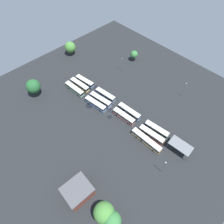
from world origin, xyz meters
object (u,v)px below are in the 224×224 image
object	(u,v)px
lamp_post_by_building	(163,167)
tree_west_edge	(112,220)
maintenance_shelter	(181,146)
bus_row1_slot0	(96,104)
bus_row0_slot0	(75,89)
bus_row3_slot1	(152,135)
bus_row1_slot1	(101,100)
bus_row0_slot2	(85,81)
bus_row3_slot0	(146,140)
tree_south_edge	(33,86)
tree_east_edge	(104,213)
bus_row1_slot2	(105,95)
bus_row3_slot2	(157,130)
depot_building	(78,192)
tree_north_edge	(70,47)
tree_northeast	(134,54)
lamp_post_near_entrance	(184,89)
bus_row0_slot1	(80,85)
bus_row2_slot1	(124,116)
bus_row2_slot2	(129,112)
lamp_post_mid_lot	(122,64)

from	to	relation	value
lamp_post_by_building	tree_west_edge	bearing A→B (deg)	-91.09
maintenance_shelter	bus_row1_slot0	bearing A→B (deg)	-167.35
bus_row0_slot0	bus_row3_slot1	size ratio (longest dim) A/B	1.02
maintenance_shelter	bus_row1_slot1	bearing A→B (deg)	-172.16
bus_row0_slot2	bus_row1_slot0	distance (m)	18.11
bus_row0_slot0	bus_row3_slot0	distance (m)	48.11
bus_row0_slot2	bus_row3_slot0	world-z (taller)	same
bus_row3_slot0	tree_south_edge	xyz separation A→B (m)	(-60.58, -20.28, 4.48)
bus_row1_slot1	tree_east_edge	world-z (taller)	tree_east_edge
bus_row1_slot1	bus_row1_slot2	world-z (taller)	same
bus_row0_slot0	tree_east_edge	world-z (taller)	tree_east_edge
bus_row3_slot2	bus_row3_slot1	bearing A→B (deg)	-87.53
bus_row1_slot2	depot_building	distance (m)	50.81
bus_row0_slot2	bus_row1_slot1	world-z (taller)	same
bus_row0_slot0	bus_row0_slot2	bearing A→B (deg)	95.65
bus_row0_slot2	lamp_post_by_building	xyz separation A→B (m)	(61.89, -9.94, 3.12)
tree_north_edge	tree_south_edge	bearing A→B (deg)	-65.56
bus_row1_slot1	tree_northeast	world-z (taller)	tree_northeast
bus_row0_slot2	depot_building	world-z (taller)	depot_building
bus_row1_slot1	lamp_post_by_building	size ratio (longest dim) A/B	1.43
lamp_post_near_entrance	bus_row0_slot1	bearing A→B (deg)	-140.59
maintenance_shelter	tree_south_edge	bearing A→B (deg)	-159.17
bus_row2_slot1	bus_row2_slot2	distance (m)	4.02
bus_row1_slot1	lamp_post_mid_lot	bearing A→B (deg)	110.43
bus_row3_slot1	bus_row3_slot2	size ratio (longest dim) A/B	1.05
bus_row3_slot1	tree_northeast	xyz separation A→B (m)	(-43.74, 36.14, 2.62)
bus_row0_slot2	bus_row1_slot2	xyz separation A→B (m)	(15.78, 1.38, 0.00)
bus_row2_slot2	bus_row3_slot1	bearing A→B (deg)	-8.53
bus_row3_slot0	tree_north_edge	size ratio (longest dim) A/B	1.76
bus_row2_slot2	lamp_post_by_building	distance (m)	32.22
bus_row1_slot2	tree_north_edge	distance (m)	44.97
bus_row1_slot2	tree_northeast	xyz separation A→B (m)	(-10.97, 34.65, 2.62)
bus_row1_slot1	tree_west_edge	size ratio (longest dim) A/B	1.41
bus_row1_slot0	bus_row2_slot2	xyz separation A→B (m)	(15.37, 8.87, 0.00)
bus_row2_slot2	tree_north_edge	distance (m)	60.98
lamp_post_mid_lot	tree_west_edge	size ratio (longest dim) A/B	0.98
bus_row0_slot1	bus_row1_slot1	size ratio (longest dim) A/B	0.99
lamp_post_mid_lot	lamp_post_by_building	bearing A→B (deg)	-31.09
lamp_post_by_building	tree_northeast	bearing A→B (deg)	141.16
bus_row2_slot1	bus_row3_slot0	world-z (taller)	same
bus_row0_slot1	tree_north_edge	distance (m)	32.08
depot_building	tree_north_edge	size ratio (longest dim) A/B	1.21
lamp_post_by_building	bus_row2_slot1	bearing A→B (deg)	164.33
bus_row2_slot1	bus_row1_slot1	bearing A→B (deg)	-176.17
bus_row3_slot2	tree_east_edge	bearing A→B (deg)	-77.23
bus_row2_slot2	bus_row3_slot0	xyz separation A→B (m)	(16.48, -6.43, 0.00)
bus_row3_slot0	lamp_post_mid_lot	world-z (taller)	lamp_post_mid_lot
bus_row0_slot0	bus_row3_slot0	bearing A→B (deg)	4.39
bus_row3_slot0	bus_row1_slot2	bearing A→B (deg)	170.56
bus_row3_slot2	tree_south_edge	bearing A→B (deg)	-154.91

